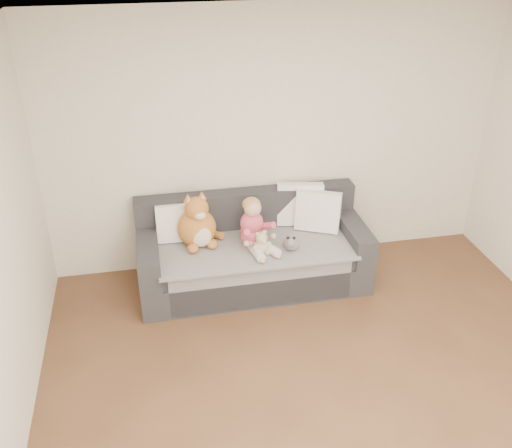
{
  "coord_description": "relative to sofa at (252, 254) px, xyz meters",
  "views": [
    {
      "loc": [
        -1.22,
        -2.62,
        3.28
      ],
      "look_at": [
        -0.32,
        1.87,
        0.75
      ],
      "focal_mm": 40.0,
      "sensor_mm": 36.0,
      "label": 1
    }
  ],
  "objects": [
    {
      "name": "room_shell",
      "position": [
        0.32,
        -1.64,
        0.99
      ],
      "size": [
        5.0,
        5.0,
        5.0
      ],
      "color": "brown",
      "rests_on": "ground"
    },
    {
      "name": "sofa",
      "position": [
        0.0,
        0.0,
        0.0
      ],
      "size": [
        2.2,
        0.94,
        0.85
      ],
      "color": "#27272B",
      "rests_on": "ground"
    },
    {
      "name": "cushion_left",
      "position": [
        -0.7,
        0.15,
        0.35
      ],
      "size": [
        0.4,
        0.19,
        0.38
      ],
      "rotation": [
        0.0,
        0.0,
        -0.02
      ],
      "color": "white",
      "rests_on": "sofa"
    },
    {
      "name": "cushion_right_back",
      "position": [
        0.54,
        0.25,
        0.37
      ],
      "size": [
        0.49,
        0.29,
        0.44
      ],
      "rotation": [
        0.0,
        0.0,
        -0.18
      ],
      "color": "white",
      "rests_on": "sofa"
    },
    {
      "name": "cushion_right_front",
      "position": [
        0.68,
        0.09,
        0.36
      ],
      "size": [
        0.48,
        0.37,
        0.41
      ],
      "rotation": [
        0.0,
        0.0,
        -0.45
      ],
      "color": "white",
      "rests_on": "sofa"
    },
    {
      "name": "toddler",
      "position": [
        -0.0,
        -0.1,
        0.37
      ],
      "size": [
        0.34,
        0.5,
        0.49
      ],
      "rotation": [
        0.0,
        0.0,
        0.3
      ],
      "color": "#CF4970",
      "rests_on": "sofa"
    },
    {
      "name": "plush_cat",
      "position": [
        -0.52,
        0.03,
        0.37
      ],
      "size": [
        0.45,
        0.43,
        0.56
      ],
      "rotation": [
        0.0,
        0.0,
        0.22
      ],
      "color": "#B85B28",
      "rests_on": "sofa"
    },
    {
      "name": "teddy_bear",
      "position": [
        0.03,
        -0.28,
        0.26
      ],
      "size": [
        0.19,
        0.15,
        0.25
      ],
      "rotation": [
        0.0,
        0.0,
        0.34
      ],
      "color": "tan",
      "rests_on": "sofa"
    },
    {
      "name": "plush_cow",
      "position": [
        0.32,
        -0.25,
        0.23
      ],
      "size": [
        0.14,
        0.21,
        0.17
      ],
      "rotation": [
        0.0,
        0.0,
        -0.27
      ],
      "color": "white",
      "rests_on": "sofa"
    },
    {
      "name": "sippy_cup",
      "position": [
        -0.01,
        -0.26,
        0.23
      ],
      "size": [
        0.11,
        0.09,
        0.13
      ],
      "rotation": [
        0.0,
        0.0,
        -0.33
      ],
      "color": "#573CA3",
      "rests_on": "sofa"
    }
  ]
}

